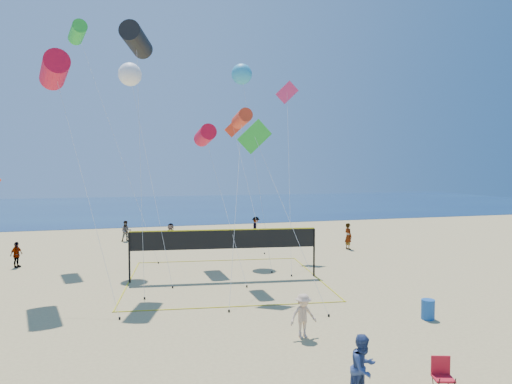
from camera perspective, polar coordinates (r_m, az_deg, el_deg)
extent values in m
cube|color=#10234F|center=(71.84, -13.02, -1.77)|extent=(140.00, 50.00, 0.03)
imported|color=navy|center=(12.60, 13.27, -20.64)|extent=(1.02, 0.92, 1.72)
imported|color=#DAB391|center=(16.50, 5.93, -15.13)|extent=(1.05, 0.67, 1.54)
imported|color=gray|center=(30.78, -27.77, -6.95)|extent=(0.78, 0.96, 1.53)
imported|color=gray|center=(35.53, -10.62, -5.22)|extent=(1.65, 0.88, 1.70)
imported|color=gray|center=(33.96, 11.45, -5.43)|extent=(0.55, 0.75, 1.91)
imported|color=gray|center=(38.23, -15.93, -4.72)|extent=(0.87, 0.71, 1.67)
imported|color=gray|center=(38.64, -0.02, -4.43)|extent=(0.91, 1.28, 1.80)
cube|color=red|center=(13.75, 22.36, -20.75)|extent=(0.61, 0.58, 0.05)
cube|color=red|center=(13.82, 22.07, -19.40)|extent=(0.49, 0.19, 0.50)
cylinder|color=black|center=(13.92, 21.24, -21.25)|extent=(0.10, 0.25, 0.65)
cylinder|color=black|center=(14.05, 22.88, -21.05)|extent=(0.10, 0.25, 0.65)
cylinder|color=#184FA2|center=(19.56, 20.70, -13.56)|extent=(0.68, 0.68, 0.77)
cylinder|color=black|center=(24.53, -15.55, -7.90)|extent=(0.10, 0.10, 2.61)
cylinder|color=black|center=(25.27, 7.26, -7.50)|extent=(0.10, 0.10, 2.61)
cube|color=black|center=(24.28, -3.98, -5.96)|extent=(9.71, 1.27, 0.98)
cube|color=gold|center=(24.20, -3.98, -4.73)|extent=(9.71, 1.28, 0.06)
cube|color=gold|center=(19.99, -2.82, -14.13)|extent=(9.91, 1.32, 0.02)
cube|color=gold|center=(29.46, -4.72, -8.54)|extent=(9.91, 1.32, 0.02)
cylinder|color=red|center=(24.46, -23.90, 13.74)|extent=(1.79, 3.02, 1.54)
cylinder|color=silver|center=(21.11, -20.74, 1.20)|extent=(2.93, 5.55, 10.52)
cylinder|color=black|center=(19.17, -16.69, -14.89)|extent=(0.08, 0.08, 0.10)
cylinder|color=black|center=(25.04, -14.72, 17.89)|extent=(1.77, 2.74, 1.39)
cylinder|color=silver|center=(22.50, -14.27, 3.71)|extent=(0.14, 3.40, 12.33)
cylinder|color=black|center=(21.61, -13.76, -12.79)|extent=(0.08, 0.08, 0.10)
cylinder|color=red|center=(24.47, -1.78, 9.16)|extent=(0.77, 1.79, 0.98)
cylinder|color=silver|center=(21.43, -2.48, -1.31)|extent=(1.97, 5.63, 8.48)
cylinder|color=black|center=(19.32, -3.39, -14.62)|extent=(0.08, 0.08, 0.10)
cube|color=green|center=(22.11, -0.18, 6.94)|extent=(1.72, 0.29, 1.70)
cylinder|color=silver|center=(20.10, 4.03, -3.19)|extent=(1.71, 4.91, 7.37)
cylinder|color=black|center=(18.96, 9.08, -15.00)|extent=(0.08, 0.08, 0.10)
cube|color=#DD2F68|center=(32.13, 3.90, 12.32)|extent=(1.58, 0.38, 1.60)
cylinder|color=silver|center=(28.17, 4.15, 2.34)|extent=(2.14, 6.78, 11.06)
cylinder|color=black|center=(25.32, 4.46, -10.36)|extent=(0.08, 0.08, 0.10)
sphere|color=white|center=(29.52, -15.48, 13.99)|extent=(1.76, 1.76, 1.40)
cylinder|color=silver|center=(25.71, -13.22, 2.73)|extent=(1.84, 6.57, 11.53)
cylinder|color=black|center=(23.25, -10.38, -11.61)|extent=(0.08, 0.08, 0.10)
sphere|color=#2EA0D3|center=(31.41, -1.80, 14.51)|extent=(1.80, 1.80, 1.37)
cylinder|color=silver|center=(28.07, -0.06, 3.43)|extent=(0.33, 5.69, 12.12)
cylinder|color=black|center=(26.06, 2.00, -9.97)|extent=(0.08, 0.08, 0.10)
cylinder|color=green|center=(33.48, -21.41, 18.09)|extent=(1.44, 2.38, 1.22)
cylinder|color=silver|center=(30.36, -16.99, 5.69)|extent=(4.77, 3.70, 14.69)
cylinder|color=black|center=(29.13, -12.11, -8.65)|extent=(0.08, 0.08, 0.10)
cube|color=red|center=(37.77, -2.83, 7.95)|extent=(1.52, 0.27, 1.50)
cylinder|color=silver|center=(34.32, -1.06, 0.84)|extent=(0.56, 7.01, 9.12)
cylinder|color=black|center=(31.55, 1.06, -7.68)|extent=(0.08, 0.08, 0.10)
cylinder|color=red|center=(28.23, -6.40, 7.04)|extent=(1.07, 2.38, 1.28)
cylinder|color=silver|center=(25.27, -4.06, -1.37)|extent=(1.03, 6.22, 7.86)
cylinder|color=black|center=(23.04, -1.15, -11.70)|extent=(0.08, 0.08, 0.10)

